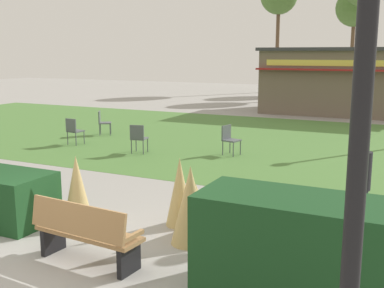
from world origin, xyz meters
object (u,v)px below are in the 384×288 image
object	(u,v)px
cafe_chair_center	(138,136)
person_strolling	(359,188)
cafe_chair_north	(103,121)
park_bench	(85,233)
tree_right_bg	(355,9)
food_kiosk	(350,80)
cafe_chair_west	(229,137)
lamppost_near	(359,146)
parked_car_west_slot	(295,88)
cafe_chair_east	(74,129)

from	to	relation	value
cafe_chair_center	person_strolling	distance (m)	8.08
cafe_chair_north	park_bench	bearing A→B (deg)	-54.87
cafe_chair_north	tree_right_bg	world-z (taller)	tree_right_bg
person_strolling	tree_right_bg	bearing A→B (deg)	28.60
food_kiosk	park_bench	bearing A→B (deg)	-92.07
cafe_chair_center	cafe_chair_west	bearing A→B (deg)	22.26
food_kiosk	person_strolling	size ratio (longest dim) A/B	4.97
cafe_chair_west	person_strolling	xyz separation A→B (m)	(4.34, -5.26, 0.33)
lamppost_near	cafe_chair_north	world-z (taller)	lamppost_near
person_strolling	food_kiosk	bearing A→B (deg)	29.04
cafe_chair_north	tree_right_bg	size ratio (longest dim) A/B	0.11
food_kiosk	tree_right_bg	distance (m)	14.41
park_bench	parked_car_west_slot	world-z (taller)	parked_car_west_slot
park_bench	cafe_chair_north	xyz separation A→B (m)	(-6.50, 9.23, 0.05)
food_kiosk	tree_right_bg	world-z (taller)	tree_right_bg
person_strolling	parked_car_west_slot	distance (m)	25.62
cafe_chair_north	tree_right_bg	xyz separation A→B (m)	(5.40, 24.46, 5.74)
parked_car_west_slot	tree_right_bg	size ratio (longest dim) A/B	0.55
food_kiosk	tree_right_bg	size ratio (longest dim) A/B	1.08
lamppost_near	cafe_chair_center	distance (m)	11.98
food_kiosk	person_strolling	xyz separation A→B (m)	(2.66, -17.45, -0.79)
lamppost_near	cafe_chair_east	world-z (taller)	lamppost_near
park_bench	cafe_chair_east	world-z (taller)	park_bench
cafe_chair_east	cafe_chair_center	xyz separation A→B (m)	(2.69, -0.25, 0.00)
cafe_chair_east	cafe_chair_north	bearing A→B (deg)	99.01
food_kiosk	cafe_chair_center	bearing A→B (deg)	-107.67
lamppost_near	cafe_chair_north	bearing A→B (deg)	132.09
cafe_chair_center	cafe_chair_north	bearing A→B (deg)	142.75
food_kiosk	cafe_chair_north	size ratio (longest dim) A/B	9.43
cafe_chair_east	cafe_chair_north	xyz separation A→B (m)	(-0.32, 2.04, 0.00)
cafe_chair_east	person_strolling	xyz separation A→B (m)	(9.57, -4.48, 0.33)
park_bench	lamppost_near	xyz separation A→B (m)	(3.91, -2.28, 2.00)
lamppost_near	cafe_chair_north	size ratio (longest dim) A/B	4.40
park_bench	food_kiosk	distance (m)	20.22
food_kiosk	parked_car_west_slot	world-z (taller)	food_kiosk
tree_right_bg	food_kiosk	bearing A→B (deg)	-82.33
cafe_chair_west	food_kiosk	bearing A→B (deg)	82.19
lamppost_near	parked_car_west_slot	world-z (taller)	lamppost_near
food_kiosk	cafe_chair_west	world-z (taller)	food_kiosk
lamppost_near	tree_right_bg	bearing A→B (deg)	97.91
cafe_chair_north	person_strolling	bearing A→B (deg)	-33.37
cafe_chair_center	tree_right_bg	bearing A→B (deg)	84.89
food_kiosk	cafe_chair_north	bearing A→B (deg)	-123.45
person_strolling	cafe_chair_center	bearing A→B (deg)	78.81
cafe_chair_east	person_strolling	distance (m)	10.57
park_bench	cafe_chair_north	bearing A→B (deg)	125.13
cafe_chair_west	cafe_chair_center	world-z (taller)	same
food_kiosk	tree_right_bg	xyz separation A→B (m)	(-1.82, 13.52, 4.63)
parked_car_west_slot	tree_right_bg	world-z (taller)	tree_right_bg
lamppost_near	parked_car_west_slot	size ratio (longest dim) A/B	0.92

